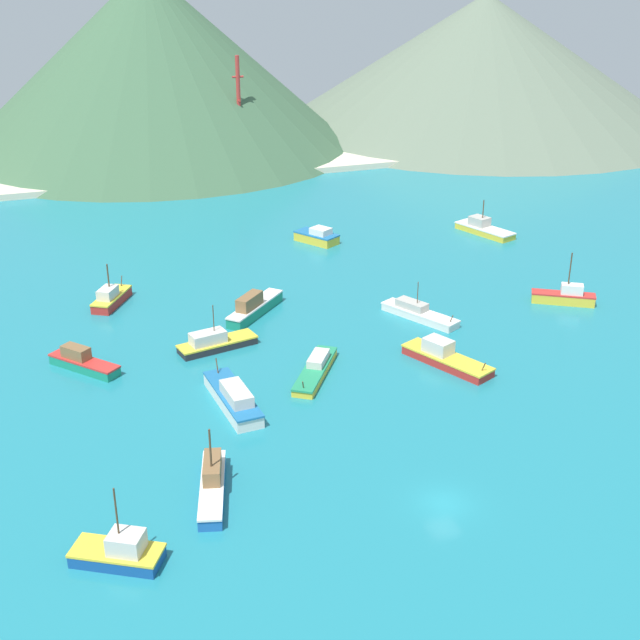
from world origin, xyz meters
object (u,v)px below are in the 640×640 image
(fishing_boat_1, at_px, (445,357))
(fishing_boat_7, at_px, (484,228))
(fishing_boat_10, at_px, (120,552))
(fishing_boat_13, at_px, (83,362))
(fishing_boat_5, at_px, (233,398))
(fishing_boat_11, at_px, (215,342))
(fishing_boat_2, at_px, (254,307))
(fishing_boat_0, at_px, (212,483))
(fishing_boat_6, at_px, (317,236))
(fishing_boat_8, at_px, (565,296))
(radio_tower, at_px, (239,113))
(fishing_boat_14, at_px, (111,298))
(fishing_boat_12, at_px, (418,313))
(fishing_boat_4, at_px, (316,369))

(fishing_boat_1, distance_m, fishing_boat_7, 47.46)
(fishing_boat_10, bearing_deg, fishing_boat_13, 89.78)
(fishing_boat_5, bearing_deg, fishing_boat_13, 135.22)
(fishing_boat_7, height_order, fishing_boat_11, fishing_boat_11)
(fishing_boat_7, bearing_deg, fishing_boat_13, -156.81)
(fishing_boat_2, height_order, fishing_boat_7, fishing_boat_7)
(fishing_boat_13, bearing_deg, fishing_boat_0, -72.91)
(fishing_boat_6, height_order, fishing_boat_7, fishing_boat_7)
(fishing_boat_6, height_order, fishing_boat_8, fishing_boat_8)
(fishing_boat_5, xyz_separation_m, radio_tower, (24.75, 93.64, 10.47))
(fishing_boat_7, bearing_deg, fishing_boat_1, -124.28)
(fishing_boat_11, distance_m, radio_tower, 84.27)
(fishing_boat_6, relative_size, fishing_boat_14, 0.97)
(fishing_boat_1, distance_m, fishing_boat_5, 24.01)
(fishing_boat_10, height_order, fishing_boat_12, fishing_boat_10)
(fishing_boat_10, bearing_deg, radio_tower, 71.37)
(fishing_boat_0, distance_m, fishing_boat_7, 77.82)
(fishing_boat_5, height_order, fishing_boat_14, fishing_boat_14)
(fishing_boat_4, height_order, fishing_boat_8, fishing_boat_8)
(fishing_boat_1, height_order, fishing_boat_7, fishing_boat_7)
(fishing_boat_10, relative_size, fishing_boat_11, 0.77)
(fishing_boat_12, bearing_deg, fishing_boat_4, -149.24)
(fishing_boat_2, relative_size, fishing_boat_6, 1.23)
(fishing_boat_7, bearing_deg, fishing_boat_0, -135.85)
(fishing_boat_8, distance_m, fishing_boat_14, 57.68)
(fishing_boat_5, xyz_separation_m, fishing_boat_14, (-8.42, 30.45, -0.03))
(fishing_boat_5, height_order, fishing_boat_10, fishing_boat_10)
(fishing_boat_8, bearing_deg, fishing_boat_11, 178.05)
(fishing_boat_5, distance_m, radio_tower, 97.42)
(fishing_boat_1, xyz_separation_m, fishing_boat_13, (-37.33, 11.77, 0.03))
(fishing_boat_2, height_order, fishing_boat_6, fishing_boat_2)
(fishing_boat_2, xyz_separation_m, fishing_boat_7, (42.86, 19.46, -0.27))
(fishing_boat_5, distance_m, fishing_boat_6, 51.36)
(fishing_boat_11, bearing_deg, fishing_boat_5, -94.81)
(fishing_boat_4, relative_size, fishing_boat_10, 1.41)
(fishing_boat_4, height_order, fishing_boat_6, fishing_boat_6)
(fishing_boat_1, height_order, fishing_boat_13, fishing_boat_1)
(fishing_boat_4, height_order, fishing_boat_7, fishing_boat_7)
(fishing_boat_6, distance_m, fishing_boat_7, 26.69)
(fishing_boat_7, bearing_deg, fishing_boat_6, 170.32)
(fishing_boat_2, height_order, fishing_boat_8, fishing_boat_8)
(fishing_boat_0, relative_size, fishing_boat_8, 1.30)
(fishing_boat_7, bearing_deg, fishing_boat_2, -155.58)
(fishing_boat_7, distance_m, fishing_boat_12, 36.14)
(fishing_boat_4, xyz_separation_m, fishing_boat_5, (-9.92, -3.89, 0.35))
(fishing_boat_6, bearing_deg, fishing_boat_14, -155.78)
(fishing_boat_6, distance_m, fishing_boat_13, 49.45)
(fishing_boat_1, height_order, fishing_boat_8, fishing_boat_8)
(fishing_boat_5, distance_m, fishing_boat_8, 47.71)
(fishing_boat_6, height_order, fishing_boat_11, fishing_boat_11)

